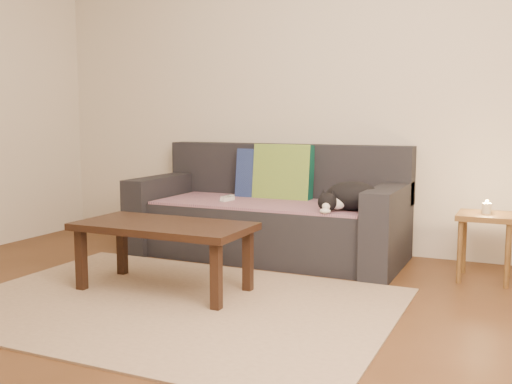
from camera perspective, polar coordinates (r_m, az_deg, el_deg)
ground at (r=3.46m, az=-9.25°, el=-11.30°), size 4.50×4.50×0.00m
back_wall at (r=5.07m, az=3.29°, el=9.49°), size 4.50×0.04×2.60m
sofa at (r=4.73m, az=1.33°, el=-2.36°), size 2.10×0.94×0.87m
throw_blanket at (r=4.63m, az=0.88°, el=-1.06°), size 1.66×0.74×0.02m
cushion_navy at (r=4.91m, az=0.41°, el=1.76°), size 0.40×0.15×0.41m
cushion_green at (r=4.83m, az=2.60°, el=1.66°), size 0.48×0.18×0.49m
cat at (r=4.23m, az=8.99°, el=-0.44°), size 0.47×0.43×0.20m
wii_remote_a at (r=4.77m, az=-2.72°, el=-0.52°), size 0.04×0.15×0.03m
wii_remote_b at (r=4.68m, az=-2.73°, el=-0.67°), size 0.06×0.15×0.03m
side_table at (r=4.27m, az=21.04°, el=-2.99°), size 0.36×0.36×0.45m
candle at (r=4.25m, az=21.11°, el=-1.43°), size 0.06×0.06×0.09m
rug at (r=3.57m, az=-7.89°, el=-10.55°), size 2.50×1.80×0.01m
coffee_table at (r=3.77m, az=-8.78°, el=-3.76°), size 1.09×0.55×0.44m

